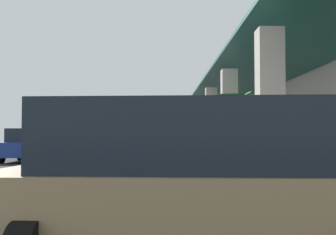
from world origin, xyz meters
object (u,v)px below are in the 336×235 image
parked_suv_tan (193,184)px  potted_palm (246,162)px  parked_suv_blue (28,145)px  pedestrian (71,164)px  transit_bus (123,130)px  parked_sedan_white (131,164)px

parked_suv_tan → potted_palm: 9.02m
parked_suv_blue → pedestrian: 17.88m
transit_bus → parked_sedan_white: size_ratio=2.46×
parked_suv_tan → pedestrian: bearing=-150.8°
transit_bus → potted_palm: bearing=27.9°
parked_suv_blue → parked_sedan_white: bearing=28.0°
transit_bus → parked_suv_blue: bearing=-117.3°
parked_suv_blue → pedestrian: (16.76, 6.23, -0.04)m
transit_bus → parked_suv_tan: bearing=8.1°
parked_suv_tan → potted_palm: size_ratio=1.67×
pedestrian → potted_palm: 6.49m
transit_bus → parked_sedan_white: transit_bus is taller
transit_bus → parked_suv_tan: size_ratio=2.28×
pedestrian → parked_suv_tan: bearing=29.2°
parked_sedan_white → parked_suv_tan: 7.41m
parked_suv_blue → parked_suv_tan: bearing=22.2°
parked_suv_tan → pedestrian: size_ratio=2.86×
parked_sedan_white → transit_bus: bearing=-173.3°
transit_bus → parked_suv_tan: transit_bus is taller
parked_suv_tan → potted_palm: bearing=165.4°
transit_bus → parked_suv_blue: (-3.11, -6.01, -0.84)m
parked_suv_blue → pedestrian: bearing=20.4°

